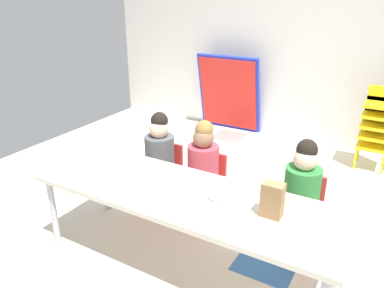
{
  "coord_description": "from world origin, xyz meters",
  "views": [
    {
      "loc": [
        1.1,
        -2.67,
        1.87
      ],
      "look_at": [
        -0.15,
        -0.53,
        0.86
      ],
      "focal_mm": 34.98,
      "sensor_mm": 36.0,
      "label": 1
    }
  ],
  "objects": [
    {
      "name": "back_wall",
      "position": [
        0.0,
        2.24,
        1.3
      ],
      "size": [
        5.93,
        0.1,
        2.61
      ],
      "primitive_type": "cube",
      "color": "beige",
      "rests_on": "ground_plane"
    },
    {
      "name": "ground_plane",
      "position": [
        0.0,
        0.0,
        -0.01
      ],
      "size": [
        5.93,
        4.48,
        0.02
      ],
      "color": "silver"
    },
    {
      "name": "craft_table",
      "position": [
        -0.07,
        -0.78,
        0.56
      ],
      "size": [
        2.18,
        0.7,
        0.61
      ],
      "color": "beige",
      "rests_on": "ground_plane"
    },
    {
      "name": "seated_child_far_right",
      "position": [
        0.59,
        -0.19,
        0.55
      ],
      "size": [
        0.32,
        0.32,
        0.92
      ],
      "color": "red",
      "rests_on": "ground_plane"
    },
    {
      "name": "paper_plate_near_edge",
      "position": [
        0.17,
        -0.74,
        0.61
      ],
      "size": [
        0.18,
        0.18,
        0.01
      ],
      "primitive_type": "cylinder",
      "color": "white",
      "rests_on": "craft_table"
    },
    {
      "name": "seated_child_near_camera",
      "position": [
        -0.67,
        -0.19,
        0.55
      ],
      "size": [
        0.32,
        0.32,
        0.92
      ],
      "color": "red",
      "rests_on": "ground_plane"
    },
    {
      "name": "paper_bag_brown",
      "position": [
        0.54,
        -0.75,
        0.72
      ],
      "size": [
        0.13,
        0.09,
        0.22
      ],
      "primitive_type": "cube",
      "color": "#9E754C",
      "rests_on": "craft_table"
    },
    {
      "name": "kid_chair_yellow_stack",
      "position": [
        0.9,
        1.74,
        0.52
      ],
      "size": [
        0.32,
        0.3,
        0.92
      ],
      "color": "yellow",
      "rests_on": "ground_plane"
    },
    {
      "name": "donut_powdered_on_plate",
      "position": [
        0.17,
        -0.74,
        0.64
      ],
      "size": [
        0.13,
        0.13,
        0.04
      ],
      "primitive_type": "torus",
      "color": "white",
      "rests_on": "craft_table"
    },
    {
      "name": "seated_child_middle_seat",
      "position": [
        -0.23,
        -0.19,
        0.55
      ],
      "size": [
        0.32,
        0.31,
        0.92
      ],
      "color": "red",
      "rests_on": "ground_plane"
    },
    {
      "name": "folded_activity_table",
      "position": [
        -1.05,
        2.04,
        0.54
      ],
      "size": [
        0.9,
        0.29,
        1.09
      ],
      "color": "#1E33BF",
      "rests_on": "ground_plane"
    }
  ]
}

